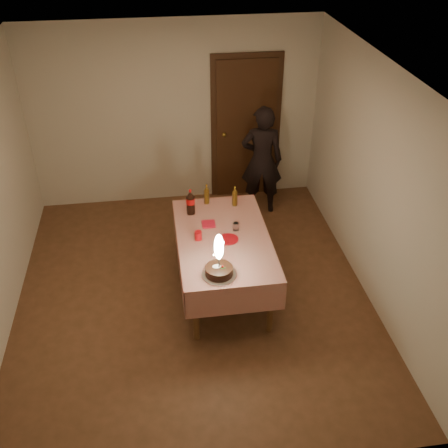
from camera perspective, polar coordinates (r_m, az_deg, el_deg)
The scene contains 12 objects.
ground at distance 6.18m, azimuth -3.36°, elevation -7.54°, with size 4.00×4.50×0.01m, color brown.
room_shell at distance 5.31m, azimuth -3.66°, elevation 6.59°, with size 4.04×4.54×2.62m.
dining_table at distance 5.83m, azimuth -0.07°, elevation -2.24°, with size 1.02×1.72×0.74m.
birthday_cake at distance 5.19m, azimuth -0.55°, elevation -4.50°, with size 0.35×0.35×0.48m.
red_plate at distance 5.74m, azimuth 0.52°, elevation -1.66°, with size 0.22×0.22×0.01m, color #AC0B14.
red_cup at distance 5.72m, azimuth -2.82°, elevation -1.25°, with size 0.08×0.08×0.10m, color red.
clear_cup at distance 5.87m, azimuth 1.29°, elevation -0.27°, with size 0.07×0.07×0.09m, color silver.
napkin_stack at distance 5.98m, azimuth -1.68°, elevation -0.00°, with size 0.15×0.15×0.02m, color red.
cola_bottle at distance 6.12m, azimuth -3.66°, elevation 2.39°, with size 0.10×0.10×0.32m.
amber_bottle_left at distance 6.32m, azimuth -1.90°, elevation 3.22°, with size 0.06×0.06×0.26m.
amber_bottle_right at distance 6.28m, azimuth 1.18°, elevation 3.00°, with size 0.06×0.06×0.26m.
photographer at distance 7.30m, azimuth 4.13°, elevation 6.94°, with size 0.63×0.49×1.57m.
Camera 1 is at (-0.31, -4.64, 4.07)m, focal length 42.00 mm.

